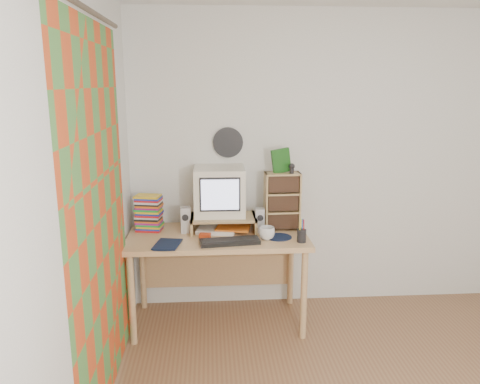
{
  "coord_description": "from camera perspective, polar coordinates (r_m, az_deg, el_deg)",
  "views": [
    {
      "loc": [
        -1.08,
        -2.12,
        1.91
      ],
      "look_at": [
        -0.86,
        1.33,
        1.1
      ],
      "focal_mm": 35.0,
      "sensor_mm": 36.0,
      "label": 1
    }
  ],
  "objects": [
    {
      "name": "pen_cup",
      "position": [
        3.52,
        7.53,
        -5.01
      ],
      "size": [
        0.08,
        0.08,
        0.14
      ],
      "primitive_type": null,
      "rotation": [
        0.0,
        0.0,
        -0.15
      ],
      "color": "black",
      "rests_on": "desk"
    },
    {
      "name": "mousepad",
      "position": [
        3.63,
        4.71,
        -5.49
      ],
      "size": [
        0.26,
        0.26,
        0.0
      ],
      "primitive_type": "cylinder",
      "rotation": [
        0.0,
        0.0,
        0.33
      ],
      "color": "#101935",
      "rests_on": "desk"
    },
    {
      "name": "webcam",
      "position": [
        3.69,
        6.33,
        2.88
      ],
      "size": [
        0.05,
        0.05,
        0.08
      ],
      "primitive_type": null,
      "rotation": [
        0.0,
        0.0,
        0.03
      ],
      "color": "black",
      "rests_on": "cd_rack"
    },
    {
      "name": "game_box",
      "position": [
        3.71,
        5.03,
        3.82
      ],
      "size": [
        0.15,
        0.07,
        0.19
      ],
      "primitive_type": "cube",
      "rotation": [
        0.0,
        0.0,
        0.26
      ],
      "color": "#195217",
      "rests_on": "cd_rack"
    },
    {
      "name": "mug",
      "position": [
        3.56,
        3.28,
        -5.04
      ],
      "size": [
        0.13,
        0.13,
        0.1
      ],
      "primitive_type": "imported",
      "rotation": [
        0.0,
        0.0,
        -0.09
      ],
      "color": "silver",
      "rests_on": "desk"
    },
    {
      "name": "cd_rack",
      "position": [
        3.77,
        5.15,
        -1.13
      ],
      "size": [
        0.29,
        0.16,
        0.47
      ],
      "primitive_type": "cube",
      "rotation": [
        0.0,
        0.0,
        0.04
      ],
      "color": "tan",
      "rests_on": "desk"
    },
    {
      "name": "diary",
      "position": [
        3.49,
        -10.25,
        -6.1
      ],
      "size": [
        0.24,
        0.2,
        0.04
      ],
      "primitive_type": "imported",
      "rotation": [
        0.0,
        0.0,
        -0.18
      ],
      "color": "black",
      "rests_on": "desk"
    },
    {
      "name": "papers",
      "position": [
        3.76,
        -2.07,
        -4.51
      ],
      "size": [
        0.34,
        0.28,
        0.04
      ],
      "primitive_type": null,
      "rotation": [
        0.0,
        0.0,
        -0.2
      ],
      "color": "white",
      "rests_on": "desk"
    },
    {
      "name": "crt_monitor",
      "position": [
        3.75,
        -2.51,
        0.06
      ],
      "size": [
        0.41,
        0.41,
        0.38
      ],
      "primitive_type": "cube",
      "rotation": [
        0.0,
        0.0,
        -0.01
      ],
      "color": "silver",
      "rests_on": "monitor_riser"
    },
    {
      "name": "left_wall",
      "position": [
        2.32,
        -20.36,
        -4.23
      ],
      "size": [
        0.0,
        3.5,
        3.5
      ],
      "primitive_type": "plane",
      "rotation": [
        1.57,
        0.0,
        1.57
      ],
      "color": "white",
      "rests_on": "floor"
    },
    {
      "name": "wall_disc",
      "position": [
        3.88,
        -1.48,
        6.05
      ],
      "size": [
        0.25,
        0.02,
        0.25
      ],
      "primitive_type": "cylinder",
      "rotation": [
        1.57,
        0.0,
        0.0
      ],
      "color": "black",
      "rests_on": "back_wall"
    },
    {
      "name": "speaker_left",
      "position": [
        3.73,
        -6.66,
        -3.39
      ],
      "size": [
        0.08,
        0.08,
        0.21
      ],
      "primitive_type": "cube",
      "rotation": [
        0.0,
        0.0,
        0.1
      ],
      "color": "#BBBBC0",
      "rests_on": "desk"
    },
    {
      "name": "dvd_stack",
      "position": [
        3.82,
        -11.03,
        -2.62
      ],
      "size": [
        0.22,
        0.17,
        0.28
      ],
      "primitive_type": null,
      "rotation": [
        0.0,
        0.0,
        -0.19
      ],
      "color": "brown",
      "rests_on": "desk"
    },
    {
      "name": "monitor_riser",
      "position": [
        3.76,
        -2.04,
        -3.34
      ],
      "size": [
        0.52,
        0.3,
        0.12
      ],
      "color": "tan",
      "rests_on": "desk"
    },
    {
      "name": "red_box",
      "position": [
        3.59,
        -4.29,
        -5.39
      ],
      "size": [
        0.09,
        0.07,
        0.04
      ],
      "primitive_type": "cube",
      "rotation": [
        0.0,
        0.0,
        -0.19
      ],
      "color": "#BC3714",
      "rests_on": "desk"
    },
    {
      "name": "curtain",
      "position": [
        2.78,
        -16.66,
        -3.27
      ],
      "size": [
        0.0,
        2.2,
        2.2
      ],
      "primitive_type": "plane",
      "rotation": [
        1.57,
        0.0,
        1.57
      ],
      "color": "#C3441B",
      "rests_on": "left_wall"
    },
    {
      "name": "keyboard",
      "position": [
        3.48,
        -1.26,
        -6.06
      ],
      "size": [
        0.46,
        0.2,
        0.03
      ],
      "primitive_type": "cube",
      "rotation": [
        0.0,
        0.0,
        0.12
      ],
      "color": "black",
      "rests_on": "desk"
    },
    {
      "name": "desk",
      "position": [
        3.79,
        -2.75,
        -6.82
      ],
      "size": [
        1.4,
        0.7,
        0.75
      ],
      "color": "tan",
      "rests_on": "floor"
    },
    {
      "name": "back_wall",
      "position": [
        4.07,
        11.74,
        3.56
      ],
      "size": [
        3.5,
        0.0,
        3.5
      ],
      "primitive_type": "plane",
      "rotation": [
        1.57,
        0.0,
        0.0
      ],
      "color": "white",
      "rests_on": "floor"
    },
    {
      "name": "speaker_right",
      "position": [
        3.73,
        2.42,
        -3.43
      ],
      "size": [
        0.07,
        0.07,
        0.19
      ],
      "primitive_type": "cube",
      "rotation": [
        0.0,
        0.0,
        -0.01
      ],
      "color": "#BBBBC0",
      "rests_on": "desk"
    }
  ]
}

